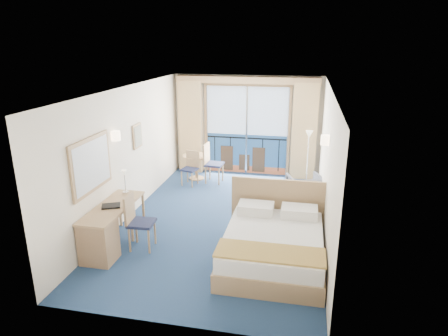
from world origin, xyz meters
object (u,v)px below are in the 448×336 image
(armchair, at_px, (305,190))
(round_table, at_px, (196,161))
(bed, at_px, (274,244))
(table_chair_a, at_px, (211,161))
(table_chair_b, at_px, (191,166))
(floor_lamp, at_px, (309,144))
(desk_chair, at_px, (136,218))
(nightstand, at_px, (310,214))
(desk, at_px, (102,235))

(armchair, xyz_separation_m, round_table, (-2.88, 1.18, 0.16))
(bed, relative_size, table_chair_a, 2.06)
(armchair, xyz_separation_m, table_chair_a, (-2.44, 1.00, 0.24))
(table_chair_b, bearing_deg, armchair, -1.36)
(floor_lamp, bearing_deg, desk_chair, -127.18)
(desk_chair, bearing_deg, bed, -93.14)
(nightstand, xyz_separation_m, floor_lamp, (-0.08, 2.46, 0.80))
(armchair, bearing_deg, desk_chair, 21.17)
(armchair, height_order, desk_chair, desk_chair)
(armchair, bearing_deg, nightstand, 73.63)
(nightstand, bearing_deg, round_table, 140.92)
(armchair, xyz_separation_m, desk, (-3.36, -3.10, 0.08))
(floor_lamp, xyz_separation_m, table_chair_a, (-2.46, -0.21, -0.51))
(nightstand, relative_size, table_chair_b, 0.68)
(armchair, height_order, floor_lamp, floor_lamp)
(armchair, distance_m, floor_lamp, 1.43)
(bed, relative_size, desk_chair, 2.10)
(nightstand, distance_m, table_chair_a, 3.40)
(round_table, height_order, table_chair_b, table_chair_b)
(table_chair_b, bearing_deg, nightstand, -20.35)
(armchair, height_order, table_chair_a, table_chair_a)
(armchair, height_order, round_table, armchair)
(table_chair_a, bearing_deg, armchair, -108.13)
(desk_chair, bearing_deg, nightstand, -68.54)
(desk, relative_size, table_chair_a, 1.58)
(desk, xyz_separation_m, table_chair_b, (0.45, 3.85, 0.07))
(floor_lamp, bearing_deg, desk, -128.12)
(desk_chair, xyz_separation_m, round_table, (0.04, 3.84, -0.08))
(nightstand, xyz_separation_m, desk, (-3.47, -1.85, 0.13))
(bed, bearing_deg, desk, -170.89)
(desk, bearing_deg, floor_lamp, 51.88)
(bed, height_order, table_chair_a, bed)
(desk, bearing_deg, nightstand, 28.15)
(nightstand, distance_m, round_table, 3.85)
(bed, distance_m, nightstand, 1.52)
(nightstand, height_order, desk_chair, desk_chair)
(desk_chair, bearing_deg, armchair, -51.28)
(bed, bearing_deg, table_chair_a, 118.16)
(nightstand, xyz_separation_m, round_table, (-2.98, 2.42, 0.20))
(desk_chair, height_order, round_table, desk_chair)
(round_table, bearing_deg, nightstand, -39.08)
(desk, distance_m, table_chair_a, 4.21)
(nightstand, height_order, armchair, armchair)
(bed, relative_size, desk, 1.31)
(armchair, distance_m, table_chair_a, 2.65)
(bed, height_order, armchair, bed)
(nightstand, bearing_deg, table_chair_b, 146.40)
(nightstand, height_order, table_chair_a, table_chair_a)
(bed, bearing_deg, table_chair_b, 125.45)
(desk_chair, distance_m, round_table, 3.84)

